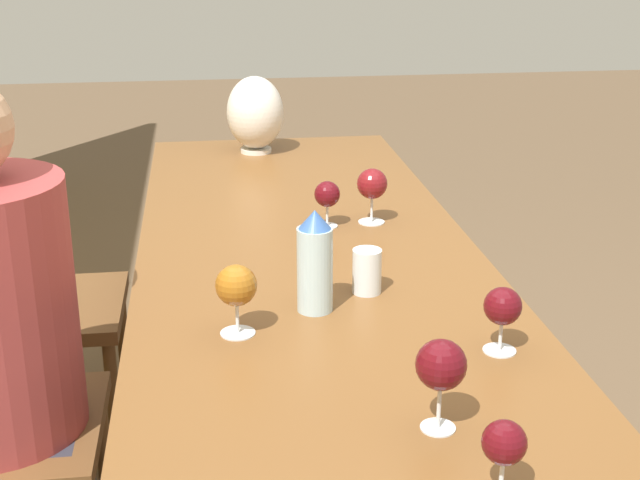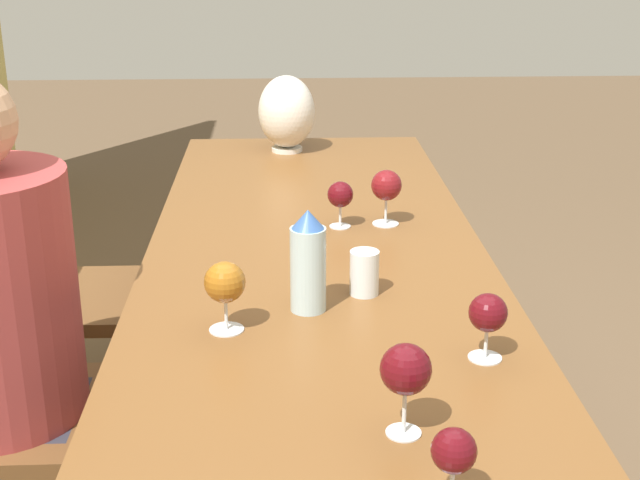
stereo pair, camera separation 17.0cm
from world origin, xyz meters
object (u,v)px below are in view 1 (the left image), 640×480
Objects in this scene: water_bottle at (315,262)px; wine_glass_2 at (327,195)px; wine_glass_4 at (503,308)px; wine_glass_6 at (441,366)px; wine_glass_0 at (372,185)px; wine_glass_5 at (504,445)px; wine_glass_1 at (236,287)px; water_tumbler at (367,271)px; vase at (255,113)px; chair_far at (19,294)px.

wine_glass_2 is at bearing -10.88° from water_bottle.
wine_glass_4 is 0.83× the size of wine_glass_6.
wine_glass_0 reaches higher than wine_glass_5.
wine_glass_0 is 1.22m from wine_glass_5.
wine_glass_2 is at bearing -23.32° from wine_glass_1.
water_bottle is at bearing 157.57° from wine_glass_0.
wine_glass_6 is (-1.01, -0.04, 0.03)m from wine_glass_2.
water_tumbler is (0.08, -0.12, -0.06)m from water_bottle.
wine_glass_4 is at bearing -167.40° from vase.
water_bottle is at bearing 53.88° from wine_glass_4.
wine_glass_1 is at bearing 119.22° from water_bottle.
water_tumbler is at bearing -172.99° from vase.
wine_glass_6 is (-0.56, -0.01, 0.06)m from water_tumbler.
wine_glass_0 is at bearing -2.15° from wine_glass_5.
chair_far is (0.20, 0.86, -0.32)m from wine_glass_2.
wine_glass_4 is 0.46m from wine_glass_5.
wine_glass_1 reaches higher than wine_glass_5.
vase is 2.04m from wine_glass_5.
water_tumbler is 0.75m from wine_glass_5.
water_bottle is at bearing 15.73° from wine_glass_6.
wine_glass_1 is 0.67m from wine_glass_5.
wine_glass_4 reaches higher than wine_glass_2.
vase is 2.23× the size of wine_glass_5.
wine_glass_4 reaches higher than water_tumbler.
wine_glass_1 reaches higher than water_tumbler.
water_tumbler is 1.29m from vase.
wine_glass_6 is at bearing -178.76° from water_tumbler.
water_bottle reaches higher than wine_glass_5.
vase is 1.03m from chair_far.
wine_glass_2 is (0.53, -0.10, -0.02)m from water_bottle.
wine_glass_2 is 0.80× the size of wine_glass_6.
chair_far is (0.97, 1.08, -0.32)m from wine_glass_4.
vase is 1.83× the size of wine_glass_1.
wine_glass_6 is (0.18, 0.04, 0.03)m from wine_glass_5.
vase is 0.84m from wine_glass_2.
vase is at bearing 9.19° from wine_glass_2.
wine_glass_2 is at bearing -170.81° from vase.
wine_glass_0 reaches higher than water_tumbler.
wine_glass_6 is (-0.39, -0.30, 0.01)m from wine_glass_1.
wine_glass_0 reaches higher than wine_glass_1.
vase is 0.29× the size of chair_far.
wine_glass_6 is (-1.84, -0.17, -0.03)m from vase.
wine_glass_1 is 0.51m from wine_glass_4.
water_tumbler is 0.45m from wine_glass_2.
wine_glass_5 reaches higher than water_tumbler.
wine_glass_1 reaches higher than wine_glass_2.
wine_glass_4 reaches higher than wine_glass_5.
water_bottle is 0.40m from wine_glass_4.
vase is at bearing -49.25° from chair_far.
wine_glass_4 is (-0.31, -0.20, 0.04)m from water_tumbler.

